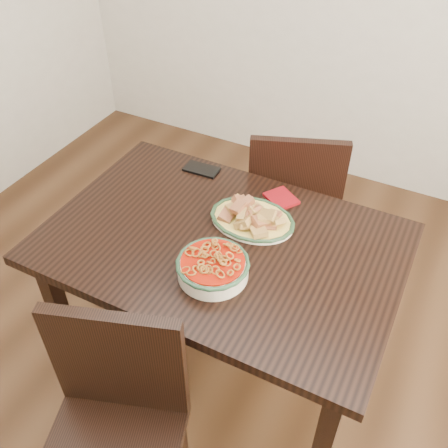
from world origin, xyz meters
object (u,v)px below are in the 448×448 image
at_px(noodle_bowl, 213,266).
at_px(dining_table, 222,257).
at_px(smartphone, 202,169).
at_px(fish_plate, 252,213).
at_px(chair_near, 115,423).
at_px(chair_far, 293,199).

bearing_deg(noodle_bowl, dining_table, 108.18).
bearing_deg(smartphone, fish_plate, -34.56).
bearing_deg(chair_near, noodle_bowl, 60.75).
bearing_deg(dining_table, noodle_bowl, -71.82).
distance_m(dining_table, chair_far, 0.67).
distance_m(dining_table, noodle_bowl, 0.22).
relative_size(chair_near, noodle_bowl, 3.60).
bearing_deg(chair_far, fish_plate, 70.42).
relative_size(chair_far, noodle_bowl, 3.60).
xyz_separation_m(chair_far, chair_near, (-0.08, -1.30, 0.00)).
height_order(chair_far, chair_near, same).
height_order(fish_plate, noodle_bowl, fish_plate).
bearing_deg(smartphone, chair_far, 40.52).
xyz_separation_m(dining_table, fish_plate, (0.06, 0.14, 0.14)).
height_order(chair_far, fish_plate, chair_far).
height_order(fish_plate, smartphone, fish_plate).
relative_size(chair_far, smartphone, 6.00).
xyz_separation_m(dining_table, chair_near, (-0.03, -0.65, -0.16)).
relative_size(dining_table, smartphone, 8.64).
bearing_deg(chair_near, smartphone, 84.78).
xyz_separation_m(chair_near, fish_plate, (0.09, 0.79, 0.30)).
bearing_deg(dining_table, fish_plate, 68.15).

